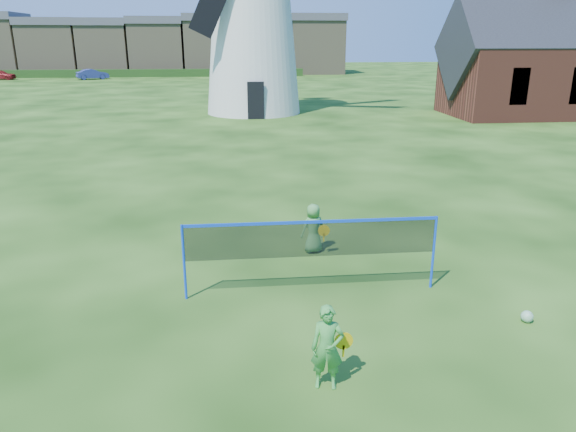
% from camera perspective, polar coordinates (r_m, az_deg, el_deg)
% --- Properties ---
extents(ground, '(220.00, 220.00, 0.00)m').
position_cam_1_polar(ground, '(10.91, -0.78, -8.36)').
color(ground, black).
rests_on(ground, ground).
extents(windmill, '(14.81, 6.37, 19.70)m').
position_cam_1_polar(windmill, '(37.75, -3.84, 21.03)').
color(windmill, silver).
rests_on(windmill, ground).
extents(chapel, '(13.72, 6.65, 11.60)m').
position_cam_1_polar(chapel, '(40.45, 26.26, 14.21)').
color(chapel, brown).
rests_on(chapel, ground).
extents(badminton_net, '(5.05, 0.05, 1.55)m').
position_cam_1_polar(badminton_net, '(10.54, 2.56, -2.59)').
color(badminton_net, blue).
rests_on(badminton_net, ground).
extents(player_girl, '(0.68, 0.39, 1.31)m').
position_cam_1_polar(player_girl, '(8.01, 4.21, -13.77)').
color(player_girl, green).
rests_on(player_girl, ground).
extents(player_boy, '(0.70, 0.54, 1.20)m').
position_cam_1_polar(player_boy, '(12.81, 2.71, -1.32)').
color(player_boy, '#4C9548').
rests_on(player_boy, ground).
extents(play_ball, '(0.22, 0.22, 0.22)m').
position_cam_1_polar(play_ball, '(10.80, 24.07, -9.73)').
color(play_ball, green).
rests_on(play_ball, ground).
extents(terraced_houses, '(67.72, 8.40, 8.28)m').
position_cam_1_polar(terraced_houses, '(83.51, -18.64, 16.78)').
color(terraced_houses, '#8B7C5C').
rests_on(terraced_houses, ground).
extents(hedge, '(62.00, 0.80, 1.00)m').
position_cam_1_polar(hedge, '(78.73, -22.17, 13.84)').
color(hedge, '#193814').
rests_on(hedge, ground).
extents(car_left, '(3.65, 1.49, 1.24)m').
position_cam_1_polar(car_left, '(77.83, -28.29, 13.08)').
color(car_left, maroon).
rests_on(car_left, ground).
extents(car_right, '(4.05, 2.77, 1.26)m').
position_cam_1_polar(car_right, '(74.02, -20.07, 13.97)').
color(car_right, navy).
rests_on(car_right, ground).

